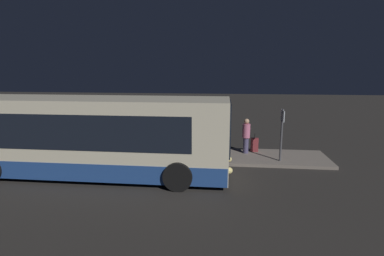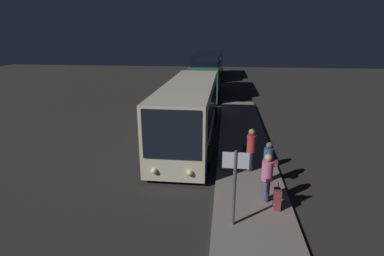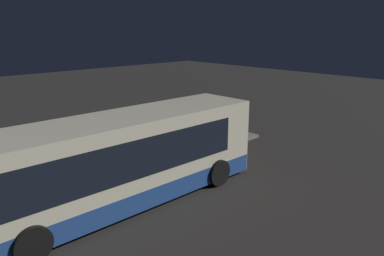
{
  "view_description": "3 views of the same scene",
  "coord_description": "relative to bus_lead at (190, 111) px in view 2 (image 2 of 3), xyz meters",
  "views": [
    {
      "loc": [
        4.99,
        -11.41,
        4.38
      ],
      "look_at": [
        3.69,
        0.53,
        1.95
      ],
      "focal_mm": 28.0,
      "sensor_mm": 36.0,
      "label": 1
    },
    {
      "loc": [
        15.56,
        1.9,
        5.71
      ],
      "look_at": [
        3.69,
        0.53,
        1.95
      ],
      "focal_mm": 28.0,
      "sensor_mm": 36.0,
      "label": 2
    },
    {
      "loc": [
        -6.96,
        -10.72,
        6.21
      ],
      "look_at": [
        3.69,
        0.53,
        1.95
      ],
      "focal_mm": 35.0,
      "sensor_mm": 36.0,
      "label": 3
    }
  ],
  "objects": [
    {
      "name": "ground",
      "position": [
        0.52,
        0.07,
        -1.6
      ],
      "size": [
        80.0,
        80.0,
        0.0
      ],
      "primitive_type": "plane",
      "color": "#2B2826"
    },
    {
      "name": "platform",
      "position": [
        0.52,
        2.99,
        -1.53
      ],
      "size": [
        20.0,
        2.64,
        0.15
      ],
      "color": "slate",
      "rests_on": "ground"
    },
    {
      "name": "bus_lead",
      "position": [
        0.0,
        0.0,
        0.0
      ],
      "size": [
        11.49,
        2.83,
        3.2
      ],
      "color": "beige",
      "rests_on": "ground"
    },
    {
      "name": "bus_second",
      "position": [
        -13.36,
        -0.0,
        0.17
      ],
      "size": [
        10.43,
        2.84,
        3.96
      ],
      "color": "#2D704C",
      "rests_on": "ground"
    },
    {
      "name": "bus_third",
      "position": [
        -26.12,
        -0.0,
        0.04
      ],
      "size": [
        11.18,
        2.7,
        3.67
      ],
      "color": "silver",
      "rests_on": "ground"
    },
    {
      "name": "passenger_boarding",
      "position": [
        6.63,
        3.45,
        -0.5
      ],
      "size": [
        0.45,
        0.45,
        1.75
      ],
      "rotation": [
        0.0,
        0.0,
        1.39
      ],
      "color": "#4C476B",
      "rests_on": "platform"
    },
    {
      "name": "passenger_waiting",
      "position": [
        4.21,
        3.07,
        -0.44
      ],
      "size": [
        0.64,
        0.58,
        1.86
      ],
      "rotation": [
        0.0,
        0.0,
        2.18
      ],
      "color": "#2D2D33",
      "rests_on": "platform"
    },
    {
      "name": "passenger_with_bags",
      "position": [
        5.12,
        3.7,
        -0.58
      ],
      "size": [
        0.41,
        0.57,
        1.63
      ],
      "rotation": [
        0.0,
        0.0,
        -0.09
      ],
      "color": "#2D2D33",
      "rests_on": "platform"
    },
    {
      "name": "suitcase",
      "position": [
        7.09,
        3.77,
        -1.1
      ],
      "size": [
        0.38,
        0.21,
        0.95
      ],
      "color": "maroon",
      "rests_on": "platform"
    },
    {
      "name": "sign_post",
      "position": [
        8.13,
        2.31,
        0.1
      ],
      "size": [
        0.1,
        0.76,
        2.41
      ],
      "color": "#4C4C51",
      "rests_on": "platform"
    }
  ]
}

